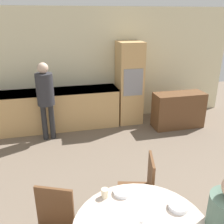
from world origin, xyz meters
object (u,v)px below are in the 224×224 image
person_standing (45,94)px  cup (105,193)px  chair_far_right (142,188)px  bowl_centre (178,206)px  oven_unit (129,83)px  sideboard (178,110)px  bowl_near (122,192)px

person_standing → cup: bearing=-79.2°
chair_far_right → bowl_centre: (0.10, -0.66, 0.28)m
bowl_centre → cup: bearing=153.7°
oven_unit → sideboard: bearing=-30.2°
sideboard → chair_far_right: 3.09m
oven_unit → bowl_near: bearing=-108.3°
oven_unit → sideboard: (1.00, -0.58, -0.54)m
bowl_near → cup: bearing=-178.4°
oven_unit → chair_far_right: 3.23m
person_standing → bowl_centre: size_ratio=8.77×
bowl_near → bowl_centre: bearing=-35.1°
person_standing → oven_unit: bearing=15.3°
cup → bowl_centre: cup is taller
person_standing → bowl_near: bearing=-75.9°
person_standing → bowl_near: person_standing is taller
person_standing → cup: 2.99m
sideboard → bowl_centre: bowl_centre is taller
chair_far_right → bowl_centre: 0.72m
cup → bowl_centre: 0.69m
oven_unit → bowl_centre: (-0.70, -3.76, -0.14)m
chair_far_right → bowl_near: 0.57m
person_standing → bowl_centre: 3.46m
sideboard → oven_unit: bearing=149.8°
person_standing → cup: person_standing is taller
sideboard → person_standing: person_standing is taller
sideboard → bowl_near: bearing=-126.9°
person_standing → cup: (0.56, -2.94, -0.16)m
bowl_centre → person_standing: bearing=110.1°
oven_unit → bowl_near: (-1.14, -3.45, -0.15)m
chair_far_right → person_standing: (-1.09, 2.58, 0.47)m
oven_unit → bowl_centre: size_ratio=10.37×
oven_unit → person_standing: size_ratio=1.18×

